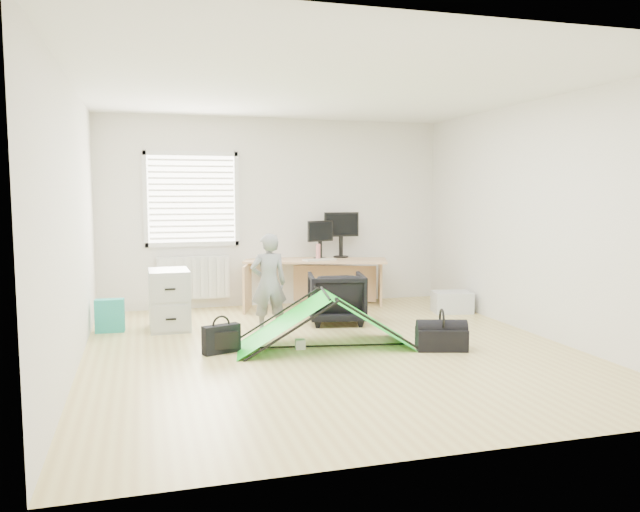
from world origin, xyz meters
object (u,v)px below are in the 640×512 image
object	(u,v)px
office_chair	(336,298)
kite	(326,320)
monitor_right	(341,241)
storage_crate	(452,302)
filing_cabinet	(169,299)
monitor_left	(320,245)
duffel_bag	(441,339)
thermos	(318,252)
laptop_bag	(221,339)
person	(269,283)
desk	(316,283)

from	to	relation	value
office_chair	kite	size ratio (longest dim) A/B	0.37
monitor_right	storage_crate	bearing A→B (deg)	-36.45
filing_cabinet	monitor_left	world-z (taller)	monitor_left
office_chair	duffel_bag	xyz separation A→B (m)	(0.66, -1.59, -0.21)
filing_cabinet	thermos	distance (m)	2.31
office_chair	duffel_bag	distance (m)	1.73
laptop_bag	monitor_left	bearing A→B (deg)	33.91
storage_crate	kite	bearing A→B (deg)	-148.31
person	monitor_left	bearing A→B (deg)	-127.06
office_chair	storage_crate	world-z (taller)	office_chair
monitor_left	desk	bearing A→B (deg)	172.98
filing_cabinet	monitor_right	bearing A→B (deg)	22.11
storage_crate	filing_cabinet	bearing A→B (deg)	179.91
kite	filing_cabinet	bearing A→B (deg)	148.59
laptop_bag	kite	bearing A→B (deg)	-22.60
office_chair	kite	distance (m)	1.26
filing_cabinet	storage_crate	world-z (taller)	filing_cabinet
monitor_right	duffel_bag	distance (m)	3.00
kite	laptop_bag	bearing A→B (deg)	-173.68
person	kite	distance (m)	1.01
kite	laptop_bag	world-z (taller)	kite
monitor_left	monitor_right	size ratio (longest dim) A/B	0.83
duffel_bag	desk	bearing A→B (deg)	119.08
monitor_right	kite	distance (m)	2.71
filing_cabinet	storage_crate	distance (m)	3.79
monitor_right	storage_crate	xyz separation A→B (m)	(1.26, -1.08, -0.79)
storage_crate	monitor_right	bearing A→B (deg)	139.47
office_chair	duffel_bag	size ratio (longest dim) A/B	1.35
thermos	person	xyz separation A→B (m)	(-0.99, -1.36, -0.21)
monitor_left	storage_crate	size ratio (longest dim) A/B	0.83
thermos	kite	world-z (taller)	thermos
thermos	storage_crate	xyz separation A→B (m)	(1.67, -0.85, -0.66)
monitor_right	storage_crate	distance (m)	1.84
monitor_left	thermos	bearing A→B (deg)	-142.27
monitor_left	office_chair	world-z (taller)	monitor_left
office_chair	desk	bearing A→B (deg)	-81.31
desk	storage_crate	distance (m)	1.94
filing_cabinet	person	bearing A→B (deg)	-25.56
desk	office_chair	bearing A→B (deg)	-73.64
thermos	filing_cabinet	bearing A→B (deg)	-158.08
person	duffel_bag	size ratio (longest dim) A/B	2.25
monitor_right	laptop_bag	bearing A→B (deg)	-126.78
filing_cabinet	thermos	world-z (taller)	thermos
office_chair	laptop_bag	xyz separation A→B (m)	(-1.58, -1.09, -0.17)
filing_cabinet	duffel_bag	size ratio (longest dim) A/B	1.39
thermos	duffel_bag	distance (m)	2.81
thermos	laptop_bag	world-z (taller)	thermos
storage_crate	laptop_bag	world-z (taller)	laptop_bag
thermos	office_chair	distance (m)	1.17
monitor_right	office_chair	world-z (taller)	monitor_right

